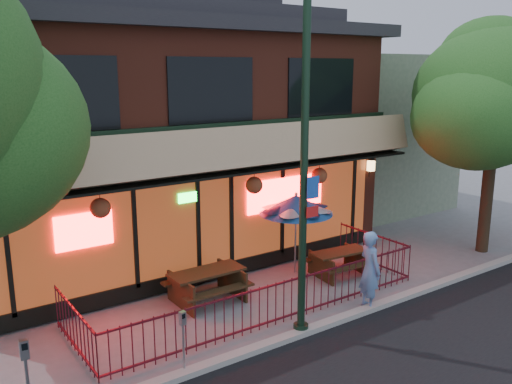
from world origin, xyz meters
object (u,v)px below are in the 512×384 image
street_light (304,190)px  parking_meter_near (183,332)px  patio_umbrella (296,204)px  parking_meter_far (26,369)px  picnic_table_right (340,259)px  street_tree_right (496,88)px  pedestrian (370,270)px  picnic_table_left (207,281)px

street_light → parking_meter_near: bearing=179.9°
patio_umbrella → parking_meter_far: 8.13m
street_light → parking_meter_far: size_ratio=4.62×
picnic_table_right → street_light: bearing=-146.6°
picnic_table_right → parking_meter_far: 8.71m
street_tree_right → parking_meter_near: 11.63m
pedestrian → parking_meter_far: (-7.59, -0.05, 0.08)m
parking_meter_near → picnic_table_right: bearing=18.8°
street_light → street_tree_right: 8.30m
street_tree_right → pedestrian: 7.23m
patio_umbrella → parking_meter_far: bearing=-159.7°
picnic_table_left → picnic_table_right: 3.86m
street_light → patio_umbrella: (2.10, 2.80, -1.20)m
street_light → street_tree_right: (8.04, 0.99, 1.81)m
street_tree_right → picnic_table_right: street_tree_right is taller
picnic_table_right → patio_umbrella: bearing=136.5°
picnic_table_left → pedestrian: size_ratio=0.97×
street_tree_right → parking_meter_near: size_ratio=5.63×
street_light → street_tree_right: size_ratio=1.00×
street_tree_right → pedestrian: (-5.94, -0.94, -4.02)m
street_tree_right → pedestrian: bearing=-171.0°
street_tree_right → pedestrian: street_tree_right is taller
street_light → picnic_table_right: street_light is taller
street_tree_right → picnic_table_right: size_ratio=4.06×
parking_meter_near → picnic_table_left: bearing=52.4°
street_light → patio_umbrella: size_ratio=3.07×
patio_umbrella → pedestrian: bearing=-89.9°
street_tree_right → picnic_table_left: (-8.87, 1.57, -4.44)m
pedestrian → picnic_table_right: bearing=-10.9°
patio_umbrella → parking_meter_near: patio_umbrella is taller
patio_umbrella → street_light: bearing=-126.8°
picnic_table_left → patio_umbrella: patio_umbrella is taller
street_light → parking_meter_near: (-2.80, 0.00, -2.30)m
street_light → parking_meter_near: 3.62m
street_tree_right → patio_umbrella: (-5.94, 1.81, -3.01)m
patio_umbrella → parking_meter_near: bearing=-150.2°
parking_meter_near → street_light: bearing=-0.1°
street_light → picnic_table_left: bearing=108.0°
picnic_table_right → pedestrian: pedestrian is taller
picnic_table_right → parking_meter_far: (-8.47, -1.96, 0.57)m
patio_umbrella → parking_meter_far: size_ratio=1.51×
parking_meter_far → street_tree_right: bearing=4.2°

